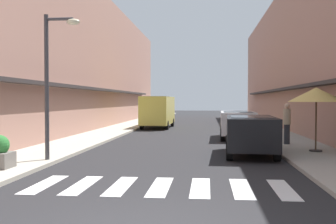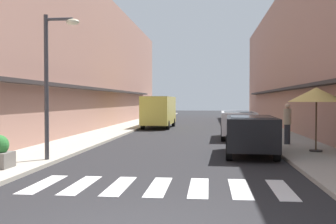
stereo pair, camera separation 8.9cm
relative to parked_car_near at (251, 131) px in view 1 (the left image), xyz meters
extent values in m
plane|color=#232326|center=(-2.72, 11.38, -0.92)|extent=(113.24, 113.24, 0.00)
cube|color=#ADA899|center=(-7.77, 11.38, -0.86)|extent=(2.54, 72.06, 0.12)
cube|color=#9E998E|center=(2.32, 11.38, -0.86)|extent=(2.54, 72.06, 0.12)
cube|color=#A87A6B|center=(-11.54, 12.95, 4.00)|extent=(5.00, 48.32, 9.84)
cube|color=#332D2D|center=(-8.79, 12.95, 1.88)|extent=(0.50, 33.83, 0.16)
cube|color=#A87A6B|center=(6.09, 12.95, 4.08)|extent=(5.00, 48.32, 10.01)
cube|color=#332D2D|center=(3.34, 12.95, 1.88)|extent=(0.50, 33.83, 0.16)
cube|color=silver|center=(-5.57, -5.75, -0.92)|extent=(0.45, 2.20, 0.01)
cube|color=silver|center=(-4.62, -5.75, -0.92)|extent=(0.45, 2.20, 0.01)
cube|color=silver|center=(-3.67, -5.75, -0.92)|extent=(0.45, 2.20, 0.01)
cube|color=silver|center=(-2.72, -5.75, -0.92)|extent=(0.45, 2.20, 0.01)
cube|color=silver|center=(-1.77, -5.75, -0.92)|extent=(0.45, 2.20, 0.01)
cube|color=silver|center=(-0.82, -5.75, -0.92)|extent=(0.45, 2.20, 0.01)
cube|color=silver|center=(0.13, -5.75, -0.92)|extent=(0.45, 2.20, 0.01)
cube|color=black|center=(0.00, 0.04, -0.04)|extent=(1.93, 4.21, 1.13)
cube|color=black|center=(0.00, -0.17, 0.27)|extent=(1.57, 2.38, 0.56)
cylinder|color=black|center=(-0.73, 1.44, -0.60)|extent=(0.25, 0.65, 0.64)
cylinder|color=black|center=(0.85, 1.37, -0.60)|extent=(0.25, 0.65, 0.64)
cylinder|color=black|center=(-0.85, -1.29, -0.60)|extent=(0.25, 0.65, 0.64)
cylinder|color=black|center=(0.73, -1.36, -0.60)|extent=(0.25, 0.65, 0.64)
cube|color=silver|center=(0.00, 6.62, -0.04)|extent=(1.88, 4.54, 1.13)
cube|color=black|center=(0.00, 6.40, 0.27)|extent=(1.54, 2.56, 0.56)
cylinder|color=black|center=(-0.75, 8.13, -0.60)|extent=(0.24, 0.65, 0.64)
cylinder|color=black|center=(0.84, 8.08, -0.60)|extent=(0.24, 0.65, 0.64)
cylinder|color=black|center=(-0.84, 5.16, -0.60)|extent=(0.24, 0.65, 0.64)
cylinder|color=black|center=(0.75, 5.12, -0.60)|extent=(0.24, 0.65, 0.64)
cube|color=#D8CC4C|center=(-5.30, 14.64, 0.41)|extent=(2.08, 5.44, 2.03)
cube|color=black|center=(-5.30, 14.37, 1.17)|extent=(1.71, 3.06, 0.56)
cylinder|color=black|center=(-6.15, 16.44, -0.60)|extent=(0.23, 0.64, 0.64)
cylinder|color=black|center=(-4.36, 16.40, -0.60)|extent=(0.23, 0.64, 0.64)
cylinder|color=black|center=(-6.23, 12.88, -0.60)|extent=(0.23, 0.64, 0.64)
cylinder|color=black|center=(-4.44, 12.83, -0.60)|extent=(0.23, 0.64, 0.64)
cylinder|color=#38383D|center=(-6.84, -2.51, 1.56)|extent=(0.14, 0.14, 4.72)
cylinder|color=#38383D|center=(-6.39, -2.51, 3.77)|extent=(0.90, 0.10, 0.10)
ellipsoid|color=beige|center=(-5.94, -2.51, 3.67)|extent=(0.44, 0.28, 0.20)
cylinder|color=#262626|center=(2.50, 0.52, -0.77)|extent=(0.48, 0.48, 0.06)
cylinder|color=#4C3823|center=(2.50, 0.52, 0.28)|extent=(0.06, 0.06, 2.16)
cone|color=#D8B259|center=(2.50, 0.52, 1.36)|extent=(2.12, 2.12, 0.55)
cylinder|color=#282B33|center=(1.91, 3.01, -0.36)|extent=(0.26, 0.26, 0.88)
cylinder|color=tan|center=(1.91, 3.01, 0.42)|extent=(0.34, 0.34, 0.69)
sphere|color=tan|center=(1.91, 3.01, 0.89)|extent=(0.24, 0.24, 0.24)
camera|label=1|loc=(-1.62, -15.11, 1.13)|focal=42.74mm
camera|label=2|loc=(-1.53, -15.10, 1.13)|focal=42.74mm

